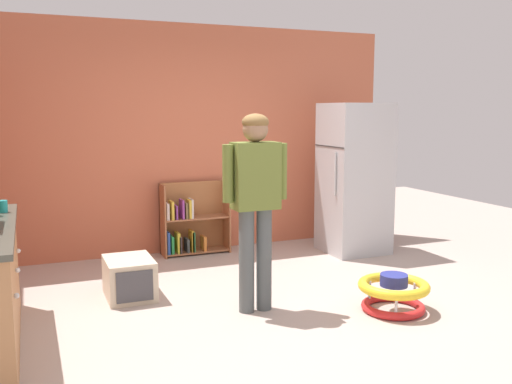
{
  "coord_description": "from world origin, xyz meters",
  "views": [
    {
      "loc": [
        -1.78,
        -4.19,
        1.7
      ],
      "look_at": [
        0.11,
        0.41,
        0.97
      ],
      "focal_mm": 39.28,
      "sensor_mm": 36.0,
      "label": 1
    }
  ],
  "objects_px": {
    "standing_person": "(255,193)",
    "pet_carrier": "(129,278)",
    "baby_walker": "(393,293)",
    "teal_cup": "(2,206)",
    "bookshelf": "(190,224)",
    "refrigerator": "(354,178)"
  },
  "relations": [
    {
      "from": "standing_person",
      "to": "pet_carrier",
      "type": "distance_m",
      "value": 1.46
    },
    {
      "from": "standing_person",
      "to": "baby_walker",
      "type": "xyz_separation_m",
      "value": [
        1.08,
        -0.46,
        -0.86
      ]
    },
    {
      "from": "pet_carrier",
      "to": "refrigerator",
      "type": "bearing_deg",
      "value": 13.59
    },
    {
      "from": "refrigerator",
      "to": "teal_cup",
      "type": "height_order",
      "value": "refrigerator"
    },
    {
      "from": "baby_walker",
      "to": "standing_person",
      "type": "bearing_deg",
      "value": 157.06
    },
    {
      "from": "refrigerator",
      "to": "pet_carrier",
      "type": "bearing_deg",
      "value": -166.41
    },
    {
      "from": "refrigerator",
      "to": "baby_walker",
      "type": "relative_size",
      "value": 2.95
    },
    {
      "from": "bookshelf",
      "to": "teal_cup",
      "type": "height_order",
      "value": "teal_cup"
    },
    {
      "from": "bookshelf",
      "to": "pet_carrier",
      "type": "bearing_deg",
      "value": -125.64
    },
    {
      "from": "refrigerator",
      "to": "pet_carrier",
      "type": "xyz_separation_m",
      "value": [
        -2.8,
        -0.68,
        -0.71
      ]
    },
    {
      "from": "teal_cup",
      "to": "pet_carrier",
      "type": "bearing_deg",
      "value": 13.06
    },
    {
      "from": "pet_carrier",
      "to": "teal_cup",
      "type": "xyz_separation_m",
      "value": [
        -1.01,
        -0.23,
        0.77
      ]
    },
    {
      "from": "standing_person",
      "to": "baby_walker",
      "type": "bearing_deg",
      "value": -22.94
    },
    {
      "from": "bookshelf",
      "to": "baby_walker",
      "type": "height_order",
      "value": "bookshelf"
    },
    {
      "from": "refrigerator",
      "to": "teal_cup",
      "type": "bearing_deg",
      "value": -166.55
    },
    {
      "from": "refrigerator",
      "to": "bookshelf",
      "type": "relative_size",
      "value": 2.09
    },
    {
      "from": "pet_carrier",
      "to": "teal_cup",
      "type": "height_order",
      "value": "teal_cup"
    },
    {
      "from": "bookshelf",
      "to": "standing_person",
      "type": "relative_size",
      "value": 0.51
    },
    {
      "from": "bookshelf",
      "to": "standing_person",
      "type": "height_order",
      "value": "standing_person"
    },
    {
      "from": "bookshelf",
      "to": "pet_carrier",
      "type": "height_order",
      "value": "bookshelf"
    },
    {
      "from": "bookshelf",
      "to": "teal_cup",
      "type": "distance_m",
      "value": 2.57
    },
    {
      "from": "refrigerator",
      "to": "standing_person",
      "type": "xyz_separation_m",
      "value": [
        -1.86,
        -1.43,
        0.13
      ]
    }
  ]
}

